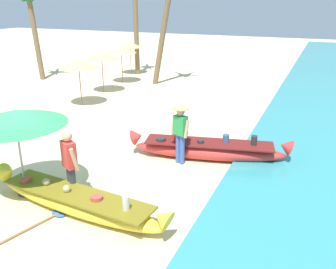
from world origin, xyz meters
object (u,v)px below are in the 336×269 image
at_px(person_vendor_hatted, 180,130).
at_px(patio_umbrella_large, 15,118).
at_px(boat_red_midground, 208,149).
at_px(paddle, 36,225).
at_px(boat_yellow_foreground, 77,201).
at_px(palm_tree_mid_cluster, 30,2).
at_px(person_tourist_customer, 70,162).

xyz_separation_m(person_vendor_hatted, patio_umbrella_large, (-2.66, -3.00, 0.88)).
xyz_separation_m(boat_red_midground, paddle, (-2.16, -4.51, -0.26)).
relative_size(boat_yellow_foreground, boat_red_midground, 1.01).
distance_m(person_vendor_hatted, palm_tree_mid_cluster, 14.08).
bearing_deg(paddle, person_tourist_customer, 89.16).
relative_size(boat_red_midground, patio_umbrella_large, 2.03).
distance_m(person_vendor_hatted, person_tourist_customer, 3.14).
bearing_deg(person_vendor_hatted, boat_red_midground, 42.88).
relative_size(palm_tree_mid_cluster, paddle, 3.00).
height_order(person_tourist_customer, paddle, person_tourist_customer).
xyz_separation_m(person_tourist_customer, patio_umbrella_large, (-1.15, -0.25, 0.94)).
distance_m(boat_red_midground, paddle, 5.00).
bearing_deg(paddle, palm_tree_mid_cluster, 131.35).
distance_m(boat_yellow_foreground, paddle, 0.92).
distance_m(patio_umbrella_large, palm_tree_mid_cluster, 13.88).
bearing_deg(person_tourist_customer, boat_red_midground, 57.25).
xyz_separation_m(person_tourist_customer, palm_tree_mid_cluster, (-10.02, 10.18, 3.22)).
distance_m(person_tourist_customer, palm_tree_mid_cluster, 14.64).
bearing_deg(person_tourist_customer, patio_umbrella_large, -167.71).
xyz_separation_m(boat_yellow_foreground, patio_umbrella_large, (-1.55, 0.15, 1.61)).
bearing_deg(patio_umbrella_large, boat_yellow_foreground, -5.55).
distance_m(boat_red_midground, person_vendor_hatted, 1.10).
relative_size(boat_red_midground, paddle, 2.64).
height_order(person_tourist_customer, palm_tree_mid_cluster, palm_tree_mid_cluster).
bearing_deg(boat_yellow_foreground, paddle, -118.43).
relative_size(boat_red_midground, person_vendor_hatted, 2.67).
height_order(person_tourist_customer, patio_umbrella_large, patio_umbrella_large).
bearing_deg(person_tourist_customer, boat_yellow_foreground, -44.60).
height_order(boat_red_midground, palm_tree_mid_cluster, palm_tree_mid_cluster).
bearing_deg(boat_yellow_foreground, palm_tree_mid_cluster, 134.57).
height_order(person_vendor_hatted, person_tourist_customer, person_vendor_hatted).
bearing_deg(person_vendor_hatted, boat_yellow_foreground, -109.41).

